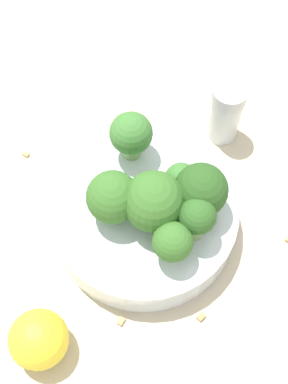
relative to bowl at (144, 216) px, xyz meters
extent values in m
plane|color=beige|center=(0.00, 0.00, -0.02)|extent=(3.00, 3.00, 0.00)
cylinder|color=silver|center=(0.00, 0.00, 0.00)|extent=(0.19, 0.19, 0.04)
cylinder|color=#84AD66|center=(0.01, 0.05, 0.03)|extent=(0.02, 0.02, 0.03)
sphere|color=#28511E|center=(0.01, 0.05, 0.05)|extent=(0.05, 0.05, 0.05)
cylinder|color=#7A9E5B|center=(0.01, 0.01, 0.03)|extent=(0.02, 0.02, 0.02)
sphere|color=#386B28|center=(0.01, 0.01, 0.05)|extent=(0.06, 0.06, 0.06)
cylinder|color=#7A9E5B|center=(0.04, 0.04, 0.04)|extent=(0.02, 0.02, 0.03)
sphere|color=#2D5B23|center=(0.04, 0.04, 0.06)|extent=(0.03, 0.03, 0.03)
cylinder|color=#84AD66|center=(-0.01, 0.04, 0.03)|extent=(0.02, 0.02, 0.02)
sphere|color=#3D7533|center=(-0.01, 0.04, 0.05)|extent=(0.03, 0.03, 0.03)
cylinder|color=#8EB770|center=(0.00, -0.03, 0.03)|extent=(0.01, 0.01, 0.02)
sphere|color=#386B28|center=(0.00, -0.03, 0.05)|extent=(0.05, 0.05, 0.05)
cylinder|color=#84AD66|center=(-0.06, 0.00, 0.03)|extent=(0.03, 0.03, 0.03)
sphere|color=#3D7533|center=(-0.06, 0.00, 0.06)|extent=(0.04, 0.04, 0.04)
cylinder|color=#84AD66|center=(0.05, 0.02, 0.03)|extent=(0.02, 0.02, 0.02)
sphere|color=#386B28|center=(0.05, 0.02, 0.05)|extent=(0.04, 0.04, 0.04)
cylinder|color=silver|center=(-0.10, 0.11, 0.01)|extent=(0.03, 0.03, 0.06)
cylinder|color=#B7B7BC|center=(-0.10, 0.11, 0.05)|extent=(0.04, 0.04, 0.02)
sphere|color=yellow|center=(0.10, -0.12, 0.01)|extent=(0.05, 0.05, 0.05)
cube|color=tan|center=(0.09, -0.04, -0.02)|extent=(0.01, 0.01, 0.01)
cube|color=olive|center=(-0.11, 0.03, -0.02)|extent=(0.00, 0.01, 0.01)
cube|color=tan|center=(-0.11, -0.11, -0.02)|extent=(0.01, 0.01, 0.01)
cube|color=#AD7F4C|center=(0.11, 0.03, -0.02)|extent=(0.01, 0.01, 0.01)
camera|label=1|loc=(0.23, -0.05, 0.48)|focal=50.00mm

